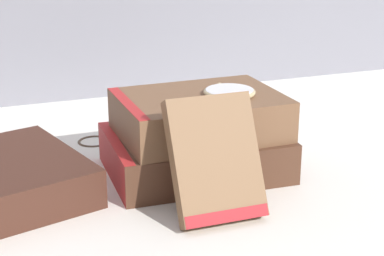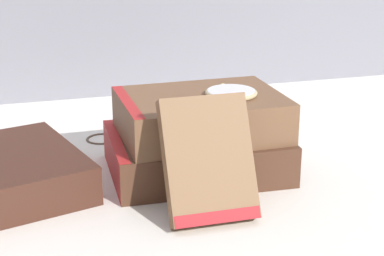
{
  "view_description": "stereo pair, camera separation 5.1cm",
  "coord_description": "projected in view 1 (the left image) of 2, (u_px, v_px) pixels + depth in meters",
  "views": [
    {
      "loc": [
        -0.24,
        -0.61,
        0.29
      ],
      "look_at": [
        -0.01,
        0.03,
        0.06
      ],
      "focal_mm": 60.0,
      "sensor_mm": 36.0,
      "label": 1
    },
    {
      "loc": [
        -0.19,
        -0.62,
        0.29
      ],
      "look_at": [
        -0.01,
        0.03,
        0.06
      ],
      "focal_mm": 60.0,
      "sensor_mm": 36.0,
      "label": 2
    }
  ],
  "objects": [
    {
      "name": "reading_glasses",
      "position": [
        114.0,
        139.0,
        0.85
      ],
      "size": [
        0.1,
        0.06,
        0.0
      ],
      "rotation": [
        0.0,
        0.0,
        -0.21
      ],
      "color": "#4C3828",
      "rests_on": "ground_plane"
    },
    {
      "name": "pocket_watch",
      "position": [
        229.0,
        92.0,
        0.72
      ],
      "size": [
        0.06,
        0.06,
        0.01
      ],
      "color": "silver",
      "rests_on": "book_flat_top"
    },
    {
      "name": "book_leaning_front",
      "position": [
        216.0,
        164.0,
        0.63
      ],
      "size": [
        0.09,
        0.07,
        0.12
      ],
      "rotation": [
        -0.46,
        0.0,
        0.0
      ],
      "color": "brown",
      "rests_on": "ground_plane"
    },
    {
      "name": "book_flat_top",
      "position": [
        196.0,
        116.0,
        0.73
      ],
      "size": [
        0.18,
        0.13,
        0.05
      ],
      "rotation": [
        0.0,
        0.0,
        0.01
      ],
      "color": "brown",
      "rests_on": "book_flat_bottom"
    },
    {
      "name": "ground_plane",
      "position": [
        205.0,
        186.0,
        0.71
      ],
      "size": [
        3.0,
        3.0,
        0.0
      ],
      "primitive_type": "plane",
      "color": "white"
    },
    {
      "name": "book_flat_bottom",
      "position": [
        191.0,
        153.0,
        0.75
      ],
      "size": [
        0.2,
        0.16,
        0.05
      ],
      "rotation": [
        0.0,
        0.0,
        -0.04
      ],
      "color": "#4C2D1E",
      "rests_on": "ground_plane"
    }
  ]
}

